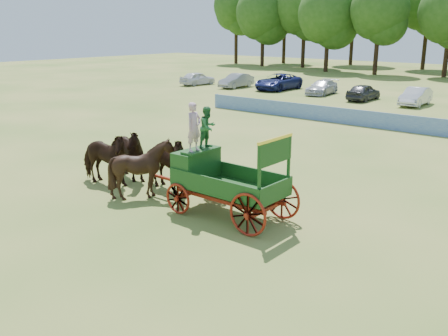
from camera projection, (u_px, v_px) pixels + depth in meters
ground at (185, 203)px, 18.31m from camera, size 160.00×160.00×0.00m
horse_lead_left at (103, 158)px, 20.06m from camera, size 2.83×1.64×2.25m
horse_lead_right at (125, 153)px, 20.88m from camera, size 2.81×1.57×2.25m
horse_wheel_left at (143, 169)px, 18.58m from camera, size 2.36×2.18×2.25m
horse_wheel_right at (165, 163)px, 19.40m from camera, size 2.75×1.42×2.25m
farm_dray at (213, 167)px, 17.04m from camera, size 6.00×2.00×3.81m
sponsor_banner at (368, 119)px, 32.11m from camera, size 26.00×0.08×1.05m
parked_cars at (343, 89)px, 45.55m from camera, size 36.00×7.49×1.63m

